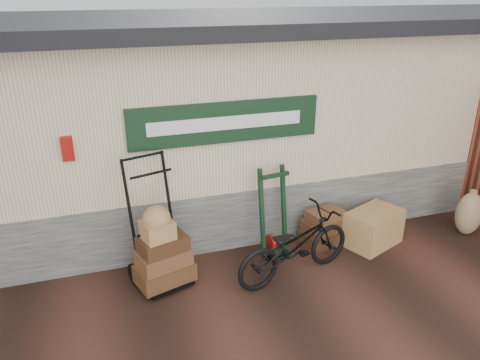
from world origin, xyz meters
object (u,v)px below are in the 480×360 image
Objects in this scene: suitcase_stack at (323,227)px; wicker_hamper at (373,228)px; bicycle at (295,242)px; green_barrow at (274,212)px; porter_trolley at (155,221)px.

suitcase_stack is 0.77m from wicker_hamper.
suitcase_stack is at bearing -63.92° from bicycle.
suitcase_stack is (0.78, -0.03, -0.36)m from green_barrow.
porter_trolley is at bearing 177.25° from green_barrow.
green_barrow is 1.57× the size of wicker_hamper.
wicker_hamper is 0.46× the size of bicycle.
wicker_hamper is (1.51, -0.25, -0.38)m from green_barrow.
suitcase_stack is 1.00m from bicycle.
green_barrow reaches higher than wicker_hamper.
porter_trolley is 2.69× the size of suitcase_stack.
porter_trolley reaches higher than green_barrow.
suitcase_stack is 0.78× the size of wicker_hamper.
suitcase_stack is at bearing -10.00° from green_barrow.
suitcase_stack is (2.48, 0.13, -0.58)m from porter_trolley.
suitcase_stack is at bearing 163.14° from wicker_hamper.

